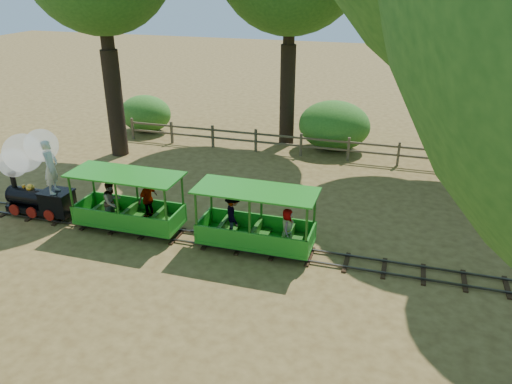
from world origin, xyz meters
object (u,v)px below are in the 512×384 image
(locomotive, at_px, (31,167))
(carriage_rear, at_px, (253,225))
(carriage_front, at_px, (128,206))
(fence, at_px, (324,145))

(locomotive, relative_size, carriage_rear, 0.88)
(carriage_rear, bearing_deg, locomotive, 179.65)
(carriage_rear, bearing_deg, carriage_front, -179.60)
(carriage_front, distance_m, fence, 9.21)
(carriage_front, relative_size, fence, 0.19)
(carriage_rear, relative_size, fence, 0.19)
(carriage_front, relative_size, carriage_rear, 1.00)
(locomotive, xyz_separation_m, carriage_rear, (7.27, -0.04, -0.90))
(locomotive, xyz_separation_m, carriage_front, (3.35, -0.07, -0.87))
(locomotive, bearing_deg, carriage_rear, -0.35)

